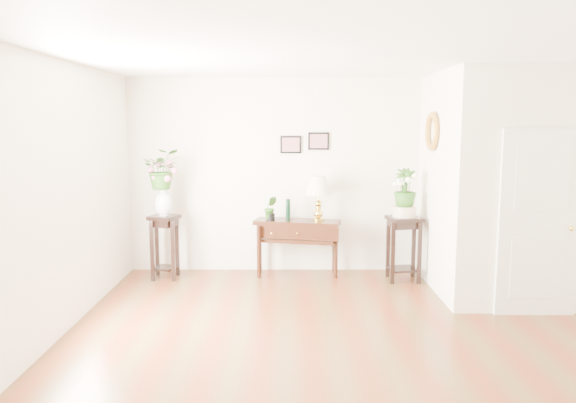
{
  "coord_description": "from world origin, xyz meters",
  "views": [
    {
      "loc": [
        -0.69,
        -5.36,
        2.15
      ],
      "look_at": [
        -0.69,
        1.3,
        1.22
      ],
      "focal_mm": 35.0,
      "sensor_mm": 36.0,
      "label": 1
    }
  ],
  "objects_px": {
    "console_table": "(297,248)",
    "plant_stand_a": "(165,247)",
    "plant_stand_b": "(403,249)",
    "table_lamp": "(319,196)"
  },
  "relations": [
    {
      "from": "console_table",
      "to": "plant_stand_a",
      "type": "distance_m",
      "value": 1.85
    },
    {
      "from": "table_lamp",
      "to": "plant_stand_a",
      "type": "xyz_separation_m",
      "value": [
        -2.15,
        -0.15,
        -0.7
      ]
    },
    {
      "from": "console_table",
      "to": "plant_stand_b",
      "type": "bearing_deg",
      "value": 2.81
    },
    {
      "from": "plant_stand_a",
      "to": "plant_stand_b",
      "type": "distance_m",
      "value": 3.31
    },
    {
      "from": "console_table",
      "to": "plant_stand_a",
      "type": "height_order",
      "value": "plant_stand_a"
    },
    {
      "from": "table_lamp",
      "to": "plant_stand_a",
      "type": "relative_size",
      "value": 0.71
    },
    {
      "from": "console_table",
      "to": "plant_stand_a",
      "type": "bearing_deg",
      "value": -162.82
    },
    {
      "from": "console_table",
      "to": "plant_stand_b",
      "type": "distance_m",
      "value": 1.48
    },
    {
      "from": "table_lamp",
      "to": "plant_stand_a",
      "type": "height_order",
      "value": "table_lamp"
    },
    {
      "from": "table_lamp",
      "to": "plant_stand_b",
      "type": "xyz_separation_m",
      "value": [
        1.16,
        -0.25,
        -0.7
      ]
    }
  ]
}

